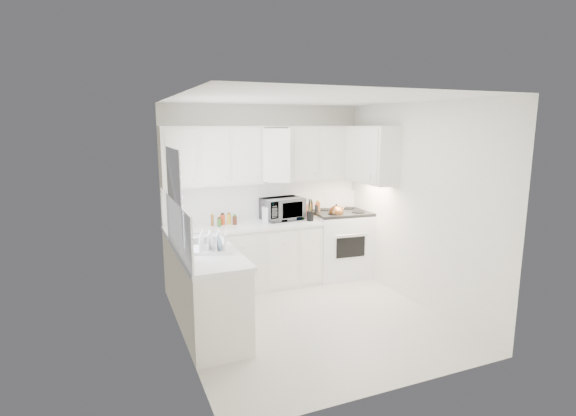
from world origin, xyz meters
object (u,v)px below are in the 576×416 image
stove (341,235)px  utensil_crock (310,209)px  microwave (282,206)px  dish_rack (212,241)px  tea_kettle (336,211)px  rice_cooker (271,212)px

stove → utensil_crock: 0.78m
microwave → dish_rack: bearing=-145.0°
microwave → utensil_crock: (0.34, -0.23, -0.03)m
tea_kettle → microwave: (-0.76, 0.24, 0.09)m
stove → tea_kettle: (-0.18, -0.16, 0.41)m
dish_rack → microwave: bearing=62.2°
rice_cooker → utensil_crock: (0.53, -0.20, 0.04)m
rice_cooker → utensil_crock: utensil_crock is taller
rice_cooker → utensil_crock: bearing=-13.0°
tea_kettle → dish_rack: dish_rack is taller
tea_kettle → rice_cooker: 0.98m
microwave → utensil_crock: 0.41m
tea_kettle → utensil_crock: (-0.43, 0.01, 0.06)m
stove → rice_cooker: bearing=-177.3°
stove → rice_cooker: (-1.13, 0.05, 0.43)m
stove → utensil_crock: stove is taller
stove → tea_kettle: stove is taller
tea_kettle → rice_cooker: rice_cooker is taller
tea_kettle → microwave: 0.80m
rice_cooker → utensil_crock: size_ratio=0.77×
tea_kettle → microwave: bearing=161.3°
tea_kettle → microwave: size_ratio=0.45×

